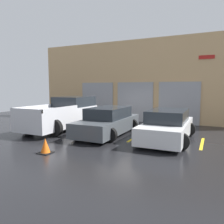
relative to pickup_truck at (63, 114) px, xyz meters
name	(u,v)px	position (x,y,z in m)	size (l,w,h in m)	color
ground_plane	(121,128)	(2.98, 1.53, -0.87)	(28.00, 28.00, 0.00)	black
shophouse_building	(139,82)	(2.98, 4.82, 1.92)	(15.78, 0.68, 5.69)	tan
pickup_truck	(63,114)	(0.00, 0.00, 0.00)	(2.58, 5.07, 1.83)	silver
sedan_white	(167,126)	(5.96, -0.22, -0.23)	(2.25, 4.44, 1.38)	white
sedan_side	(108,122)	(2.98, -0.22, -0.23)	(2.22, 4.61, 1.38)	#474C51
parking_stripe_far_left	(41,128)	(-1.49, -0.25, -0.87)	(0.12, 2.20, 0.01)	gold
parking_stripe_left	(83,132)	(1.49, -0.25, -0.87)	(0.12, 2.20, 0.01)	gold
parking_stripe_centre	(136,137)	(4.47, -0.25, -0.87)	(0.12, 2.20, 0.01)	gold
parking_stripe_right	(202,144)	(7.45, -0.25, -0.87)	(0.12, 2.20, 0.01)	gold
traffic_cone	(45,146)	(2.34, -4.12, -0.62)	(0.47, 0.47, 0.55)	black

